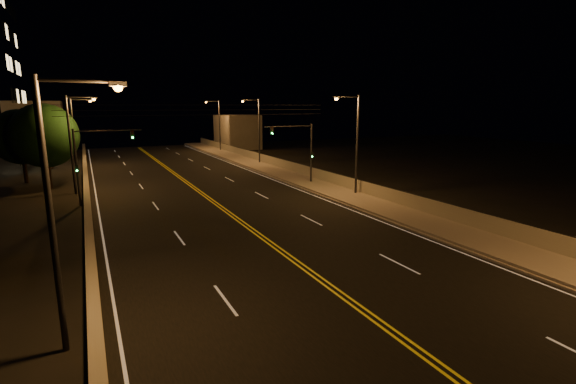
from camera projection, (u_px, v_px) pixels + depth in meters
name	position (u px, v px, depth m)	size (l,w,h in m)	color
road	(247.00, 226.00, 27.23)	(18.00, 120.00, 0.02)	black
sidewalk	(380.00, 207.00, 31.83)	(3.60, 120.00, 0.30)	gray
curb	(360.00, 211.00, 31.04)	(0.14, 120.00, 0.15)	gray
parapet_wall	(397.00, 197.00, 32.40)	(0.30, 120.00, 1.00)	gray
jersey_barrier	(90.00, 239.00, 23.15)	(0.45, 120.00, 0.95)	gray
distant_building_right	(237.00, 132.00, 77.16)	(6.00, 10.00, 6.07)	slate
distant_building_left	(36.00, 127.00, 68.45)	(8.00, 8.00, 8.48)	slate
parapet_rail	(398.00, 190.00, 32.30)	(0.06, 0.06, 120.00)	black
lane_markings	(248.00, 226.00, 27.16)	(17.32, 116.00, 0.00)	silver
streetlight_1	(354.00, 139.00, 35.25)	(2.55, 0.28, 8.63)	#2D2D33
streetlight_2	(257.00, 127.00, 54.78)	(2.55, 0.28, 8.63)	#2D2D33
streetlight_3	(218.00, 122.00, 70.48)	(2.55, 0.28, 8.63)	#2D2D33
streetlight_4	(59.00, 198.00, 12.62)	(2.55, 0.28, 8.63)	#2D2D33
streetlight_5	(74.00, 137.00, 36.50)	(2.55, 0.28, 8.63)	#2D2D33
streetlight_6	(76.00, 128.00, 51.36)	(2.55, 0.28, 8.63)	#2D2D33
traffic_signal_right	(302.00, 147.00, 40.62)	(5.11, 0.31, 6.02)	#2D2D33
traffic_signal_left	(90.00, 157.00, 32.57)	(5.11, 0.31, 6.02)	#2D2D33
overhead_wires	(205.00, 110.00, 34.09)	(22.00, 0.03, 0.83)	black
tree_0	(45.00, 136.00, 38.34)	(5.89, 5.89, 7.98)	black
tree_1	(21.00, 137.00, 41.70)	(5.48, 5.48, 7.42)	black
tree_2	(47.00, 129.00, 51.11)	(5.79, 5.79, 7.84)	black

